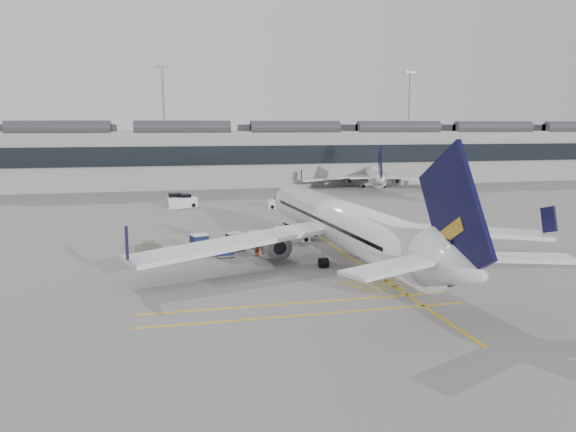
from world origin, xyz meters
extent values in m
plane|color=gray|center=(0.00, 0.00, 0.00)|extent=(220.00, 220.00, 0.00)
cube|color=#9E9E99|center=(0.00, 72.00, 5.50)|extent=(200.00, 20.00, 11.00)
cube|color=black|center=(0.00, 61.80, 6.50)|extent=(200.00, 0.50, 3.60)
cube|color=#38383D|center=(0.00, 72.00, 11.70)|extent=(200.00, 18.00, 1.40)
cylinder|color=slate|center=(-5.00, 86.00, 12.50)|extent=(0.44, 0.44, 25.00)
cube|color=slate|center=(-5.00, 86.00, 25.20)|extent=(3.00, 0.60, 0.50)
cylinder|color=slate|center=(55.00, 86.00, 12.50)|extent=(0.44, 0.44, 25.00)
cube|color=slate|center=(55.00, 86.00, 25.20)|extent=(3.00, 0.60, 0.50)
cube|color=gold|center=(10.00, 10.00, 0.01)|extent=(0.25, 60.00, 0.01)
cylinder|color=white|center=(9.00, 1.80, 3.36)|extent=(5.66, 32.18, 4.01)
cone|color=white|center=(8.06, 19.92, 3.36)|extent=(4.23, 4.47, 4.01)
cone|color=white|center=(9.96, -16.74, 3.79)|extent=(4.27, 5.32, 4.01)
cube|color=white|center=(-1.04, -0.32, 2.40)|extent=(18.32, 10.08, 0.37)
cube|color=white|center=(19.21, 0.73, 2.40)|extent=(18.52, 8.42, 0.37)
cylinder|color=slate|center=(2.79, 2.02, 1.65)|extent=(2.44, 3.95, 2.24)
cylinder|color=slate|center=(15.15, 2.66, 1.65)|extent=(2.44, 3.95, 2.24)
cube|color=black|center=(9.93, -16.10, 6.78)|extent=(0.74, 8.13, 8.94)
cylinder|color=black|center=(8.37, 14.06, 0.34)|extent=(0.33, 0.70, 0.68)
cylinder|color=black|center=(6.47, -1.00, 0.43)|extent=(0.79, 0.89, 0.85)
cylinder|color=black|center=(11.80, -0.72, 0.43)|extent=(0.79, 0.89, 0.85)
cylinder|color=white|center=(35.08, 59.30, 2.55)|extent=(9.90, 24.10, 3.04)
cone|color=white|center=(39.04, 72.46, 2.55)|extent=(3.84, 3.97, 3.04)
cone|color=white|center=(31.02, 45.83, 2.87)|extent=(4.03, 4.59, 3.04)
cube|color=white|center=(27.37, 60.35, 1.82)|extent=(13.81, 3.21, 0.28)
cube|color=white|center=(42.08, 55.93, 1.82)|extent=(12.95, 10.22, 0.28)
cylinder|color=slate|center=(30.70, 61.04, 1.25)|extent=(2.46, 3.28, 1.70)
cylinder|color=slate|center=(39.68, 58.34, 1.25)|extent=(2.46, 3.28, 1.70)
cube|color=black|center=(31.16, 46.29, 5.13)|extent=(2.00, 5.96, 6.77)
cylinder|color=black|center=(37.75, 68.21, 0.26)|extent=(0.37, 0.56, 0.52)
cylinder|color=black|center=(32.56, 57.95, 0.32)|extent=(0.73, 0.78, 0.65)
cylinder|color=black|center=(36.43, 56.78, 0.32)|extent=(0.73, 0.78, 0.65)
cube|color=silver|center=(6.36, 10.51, 0.36)|extent=(4.03, 1.78, 0.73)
cube|color=black|center=(7.39, 10.57, 1.20)|extent=(3.58, 1.34, 1.54)
cube|color=silver|center=(5.21, 10.45, 1.09)|extent=(1.01, 1.40, 0.94)
cylinder|color=black|center=(4.94, 9.70, 0.23)|extent=(0.47, 0.21, 0.46)
cylinder|color=black|center=(4.86, 11.16, 0.23)|extent=(0.47, 0.21, 0.46)
cylinder|color=black|center=(7.85, 9.87, 0.23)|extent=(0.47, 0.21, 0.46)
cylinder|color=black|center=(7.77, 11.32, 0.23)|extent=(0.47, 0.21, 0.46)
cube|color=gray|center=(-1.29, 4.92, 0.17)|extent=(1.71, 1.46, 0.11)
cube|color=#122246|center=(-1.29, 4.92, 0.92)|extent=(1.57, 1.40, 1.35)
cube|color=silver|center=(-1.29, 4.92, 1.62)|extent=(1.62, 1.45, 0.09)
cylinder|color=black|center=(-1.89, 4.34, 0.10)|extent=(0.21, 0.11, 0.21)
cylinder|color=black|center=(-1.99, 5.36, 0.10)|extent=(0.21, 0.11, 0.21)
cylinder|color=black|center=(-0.58, 4.47, 0.10)|extent=(0.21, 0.11, 0.21)
cylinder|color=black|center=(-0.69, 5.49, 0.10)|extent=(0.21, 0.11, 0.21)
cube|color=gray|center=(2.30, 8.45, 0.16)|extent=(1.71, 1.49, 0.11)
cube|color=#122246|center=(2.30, 8.45, 0.88)|extent=(1.57, 1.42, 1.30)
cube|color=silver|center=(2.30, 8.45, 1.56)|extent=(1.62, 1.47, 0.09)
cylinder|color=black|center=(1.59, 8.07, 0.10)|extent=(0.21, 0.12, 0.20)
cylinder|color=black|center=(1.76, 9.04, 0.10)|extent=(0.21, 0.12, 0.20)
cylinder|color=black|center=(2.84, 7.86, 0.10)|extent=(0.21, 0.12, 0.20)
cylinder|color=black|center=(3.00, 8.84, 0.10)|extent=(0.21, 0.12, 0.20)
cube|color=gray|center=(0.04, 7.51, 0.18)|extent=(1.97, 1.77, 0.12)
cube|color=#122246|center=(0.04, 7.51, 0.96)|extent=(1.82, 1.68, 1.42)
cube|color=silver|center=(0.04, 7.51, 1.71)|extent=(1.88, 1.74, 0.10)
cylinder|color=black|center=(-0.47, 6.80, 0.11)|extent=(0.23, 0.15, 0.22)
cylinder|color=black|center=(-0.76, 7.84, 0.11)|extent=(0.23, 0.15, 0.22)
cylinder|color=black|center=(0.85, 7.17, 0.11)|extent=(0.23, 0.15, 0.22)
cylinder|color=black|center=(0.56, 8.21, 0.11)|extent=(0.23, 0.15, 0.22)
cube|color=gray|center=(-3.42, 7.61, 0.17)|extent=(1.97, 1.77, 0.12)
cube|color=#122246|center=(-3.42, 7.61, 0.95)|extent=(1.82, 1.68, 1.41)
cube|color=silver|center=(-3.42, 7.61, 1.69)|extent=(1.88, 1.75, 0.10)
cylinder|color=black|center=(-3.92, 6.90, 0.11)|extent=(0.23, 0.15, 0.21)
cylinder|color=black|center=(-4.22, 7.92, 0.11)|extent=(0.23, 0.15, 0.21)
cylinder|color=black|center=(-2.61, 7.29, 0.11)|extent=(0.23, 0.15, 0.21)
cylinder|color=black|center=(-2.92, 8.31, 0.11)|extent=(0.23, 0.15, 0.21)
imported|color=red|center=(2.42, 5.31, 0.89)|extent=(0.69, 0.78, 1.79)
imported|color=#E93C0C|center=(1.54, 4.68, 0.83)|extent=(1.02, 1.00, 1.66)
cube|color=#4F5346|center=(-8.17, 7.09, 0.52)|extent=(2.40, 1.48, 0.95)
cube|color=#4F5346|center=(-8.17, 7.09, 1.09)|extent=(1.16, 1.16, 0.47)
cylinder|color=black|center=(-9.04, 6.50, 0.26)|extent=(0.54, 0.25, 0.53)
cylinder|color=black|center=(-9.00, 7.73, 0.26)|extent=(0.54, 0.25, 0.53)
cylinder|color=black|center=(-7.34, 6.45, 0.26)|extent=(0.54, 0.25, 0.53)
cylinder|color=black|center=(-7.30, 7.68, 0.26)|extent=(0.54, 0.25, 0.53)
cone|color=#F24C0A|center=(12.74, 22.90, 0.26)|extent=(0.38, 0.38, 0.53)
cone|color=#F24C0A|center=(12.90, 4.43, 0.23)|extent=(0.33, 0.33, 0.46)
cube|color=silver|center=(-3.38, 38.86, 0.74)|extent=(4.19, 2.82, 1.49)
cube|color=black|center=(-3.38, 38.86, 1.65)|extent=(2.31, 2.24, 0.64)
cylinder|color=black|center=(-4.40, 37.71, 0.32)|extent=(0.68, 0.39, 0.64)
cylinder|color=black|center=(-4.83, 39.36, 0.32)|extent=(0.68, 0.39, 0.64)
cylinder|color=black|center=(-1.93, 38.36, 0.32)|extent=(0.68, 0.39, 0.64)
cylinder|color=black|center=(-2.36, 40.01, 0.32)|extent=(0.68, 0.39, 0.64)
cube|color=silver|center=(-4.62, 39.30, 0.78)|extent=(2.13, 4.08, 1.56)
cube|color=black|center=(-4.62, 39.30, 1.73)|extent=(1.96, 2.07, 0.67)
cylinder|color=black|center=(-3.69, 37.99, 0.33)|extent=(0.27, 0.68, 0.67)
cylinder|color=black|center=(-5.47, 37.93, 0.33)|extent=(0.27, 0.68, 0.67)
cylinder|color=black|center=(-3.77, 40.67, 0.33)|extent=(0.27, 0.68, 0.67)
cylinder|color=black|center=(-5.55, 40.61, 0.33)|extent=(0.27, 0.68, 0.67)
cube|color=silver|center=(10.60, 34.38, 0.67)|extent=(3.83, 2.74, 1.35)
cube|color=black|center=(10.60, 34.38, 1.49)|extent=(2.16, 2.10, 0.58)
cylinder|color=black|center=(9.27, 34.01, 0.29)|extent=(0.61, 0.38, 0.58)
cylinder|color=black|center=(9.75, 35.47, 0.29)|extent=(0.61, 0.38, 0.58)
cylinder|color=black|center=(11.45, 33.28, 0.29)|extent=(0.61, 0.38, 0.58)
cylinder|color=black|center=(11.94, 34.74, 0.29)|extent=(0.61, 0.38, 0.58)
camera|label=1|loc=(-7.25, -45.85, 11.97)|focal=35.00mm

